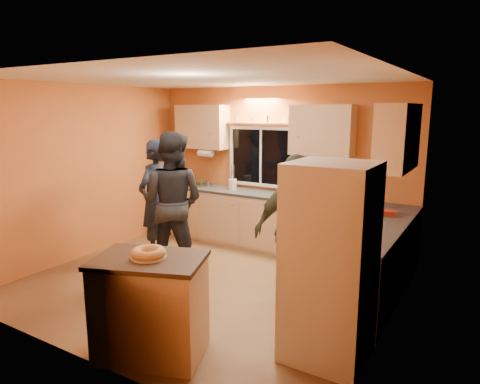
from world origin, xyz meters
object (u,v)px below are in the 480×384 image
Objects in this scene: refrigerator at (330,263)px; person_right at (292,228)px; person_center at (172,202)px; person_left at (155,199)px; island at (151,306)px.

refrigerator reaches higher than person_right.
person_center is 1.84m from person_right.
person_left reaches higher than refrigerator.
person_left reaches higher than island.
person_center reaches higher than person_left.
person_right is (2.36, -0.26, -0.03)m from person_left.
island is 0.59× the size of person_center.
person_left reaches higher than person_right.
refrigerator is at bearing 9.86° from island.
refrigerator reaches higher than island.
person_center is at bearing 159.45° from refrigerator.
refrigerator is 1.00× the size of person_left.
person_center reaches higher than refrigerator.
refrigerator is 3.38m from person_left.
person_center is at bearing 104.00° from island.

